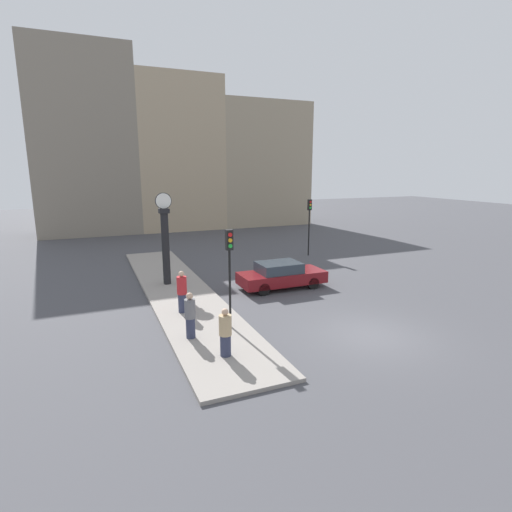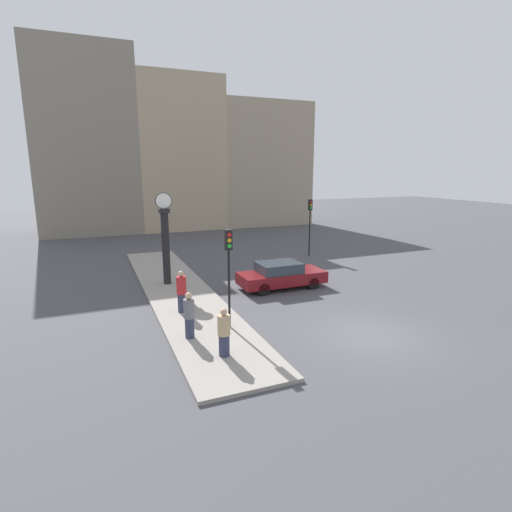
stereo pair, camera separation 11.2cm
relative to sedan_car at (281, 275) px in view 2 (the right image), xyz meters
name	(u,v)px [view 2 (the right image)]	position (x,y,z in m)	size (l,w,h in m)	color
ground_plane	(371,335)	(0.41, -6.81, -0.70)	(120.00, 120.00, 0.00)	#47474C
sidewalk_corner	(178,291)	(-5.14, 1.25, -0.63)	(3.19, 20.12, 0.13)	gray
building_row	(176,154)	(-0.39, 23.40, 6.89)	(27.41, 5.00, 17.02)	gray
sedan_car	(281,275)	(0.00, 0.00, 0.00)	(4.52, 1.84, 1.38)	maroon
traffic_light_near	(229,258)	(-4.30, -4.27, 2.15)	(0.26, 0.24, 3.80)	black
traffic_light_far	(310,216)	(5.44, 6.50, 2.17)	(0.26, 0.24, 4.03)	black
street_clock	(166,242)	(-5.43, 2.66, 1.71)	(0.84, 0.51, 4.81)	black
pedestrian_red_top	(182,292)	(-5.64, -1.93, 0.33)	(0.42, 0.42, 1.80)	#2D334C
pedestrian_tan_coat	(224,333)	(-5.25, -6.51, 0.23)	(0.42, 0.42, 1.62)	#2D334C
pedestrian_grey_jacket	(189,315)	(-5.96, -4.68, 0.28)	(0.39, 0.39, 1.70)	#2D334C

